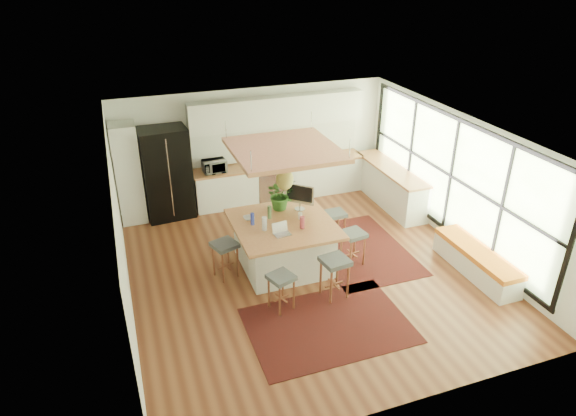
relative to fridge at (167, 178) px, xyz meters
name	(u,v)px	position (x,y,z in m)	size (l,w,h in m)	color
floor	(306,268)	(2.15, -3.16, -0.93)	(7.00, 7.00, 0.00)	#5E2C1B
ceiling	(309,134)	(2.15, -3.16, 1.78)	(7.00, 7.00, 0.00)	white
wall_back	(254,144)	(2.15, 0.34, 0.42)	(6.50, 6.50, 0.00)	white
wall_front	(413,326)	(2.15, -6.66, 0.42)	(6.50, 6.50, 0.00)	white
wall_left	(121,236)	(-1.10, -3.16, 0.42)	(7.00, 7.00, 0.00)	white
wall_right	(459,181)	(5.40, -3.16, 0.42)	(7.00, 7.00, 0.00)	white
window_wall	(458,179)	(5.37, -3.16, 0.47)	(0.10, 6.20, 2.60)	black
pantry	(128,174)	(-0.80, 0.02, 0.20)	(0.55, 0.60, 2.25)	white
back_counter_base	(280,181)	(2.70, 0.02, -0.49)	(4.20, 0.60, 0.88)	white
back_counter_top	(280,164)	(2.70, 0.02, -0.03)	(4.24, 0.64, 0.05)	#A7623B
backsplash	(276,142)	(2.70, 0.32, 0.43)	(4.20, 0.02, 0.80)	white
upper_cabinets	(278,111)	(2.70, 0.16, 1.22)	(4.20, 0.34, 0.70)	white
range	(270,180)	(2.45, 0.02, -0.43)	(0.76, 0.62, 1.00)	#A5A5AA
right_counter_base	(390,186)	(5.08, -1.16, -0.49)	(0.60, 2.50, 0.88)	white
right_counter_top	(392,169)	(5.08, -1.16, -0.03)	(0.64, 2.54, 0.05)	#A7623B
window_bench	(476,261)	(5.10, -4.36, -0.68)	(0.52, 2.00, 0.50)	white
ceiling_panel	(285,164)	(1.85, -2.76, 1.12)	(1.86, 1.86, 0.80)	#A7623B
rug_near	(328,325)	(1.87, -4.83, -0.92)	(2.60, 1.80, 0.01)	black
rug_right	(359,250)	(3.41, -2.89, -0.92)	(1.80, 2.60, 0.01)	black
fridge	(167,178)	(0.00, 0.00, 0.00)	(1.04, 0.81, 2.09)	black
island	(283,244)	(1.77, -2.88, -0.46)	(1.85, 1.85, 0.93)	#A7623B
stool_near_left	(281,291)	(1.30, -4.14, -0.57)	(0.39, 0.39, 0.67)	#42464A
stool_near_right	(334,279)	(2.29, -4.11, -0.57)	(0.45, 0.45, 0.76)	#42464A
stool_right_front	(353,248)	(3.05, -3.28, -0.57)	(0.41, 0.41, 0.70)	#42464A
stool_right_back	(335,225)	(3.11, -2.32, -0.57)	(0.39, 0.39, 0.65)	#42464A
stool_left_side	(226,260)	(0.64, -2.88, -0.57)	(0.42, 0.42, 0.72)	#42464A
laptop	(282,229)	(1.61, -3.31, 0.12)	(0.30, 0.31, 0.22)	#A5A5AA
monitor	(300,197)	(2.26, -2.47, 0.26)	(0.58, 0.21, 0.54)	#A5A5AA
microwave	(214,165)	(1.09, -0.03, 0.18)	(0.52, 0.29, 0.36)	#A5A5AA
island_plant	(280,197)	(1.91, -2.30, 0.25)	(0.56, 0.62, 0.48)	#1E4C19
island_bowl	(249,218)	(1.20, -2.54, 0.03)	(0.21, 0.21, 0.05)	silver
island_bottle_0	(253,220)	(1.22, -2.78, 0.10)	(0.07, 0.07, 0.19)	#2F3CBE
island_bottle_1	(265,225)	(1.37, -3.03, 0.10)	(0.07, 0.07, 0.19)	white
island_bottle_2	(302,223)	(2.02, -3.18, 0.10)	(0.07, 0.07, 0.19)	#9F3544
island_bottle_3	(300,214)	(2.12, -2.83, 0.10)	(0.07, 0.07, 0.19)	silver
island_bottle_4	(269,214)	(1.57, -2.63, 0.10)	(0.07, 0.07, 0.19)	#4E7244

